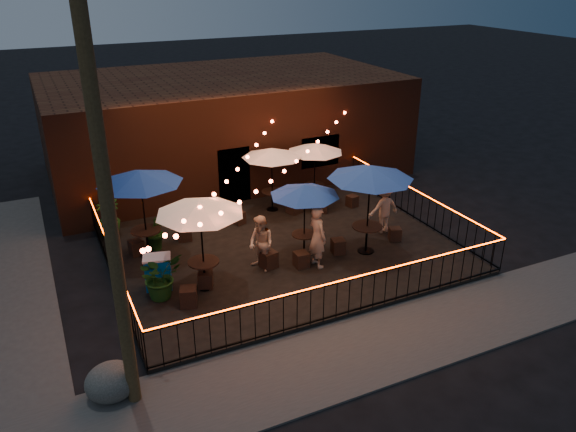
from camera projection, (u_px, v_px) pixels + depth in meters
name	position (u px, v px, depth m)	size (l,w,h in m)	color
ground	(311.00, 282.00, 15.69)	(110.00, 110.00, 0.00)	black
patio	(281.00, 249.00, 17.31)	(10.00, 8.00, 0.15)	black
sidewalk	(376.00, 346.00, 13.00)	(18.00, 2.50, 0.05)	#3E3C3A
brick_building	(223.00, 124.00, 23.49)	(14.00, 8.00, 4.00)	#3B1B10
utility_pole	(110.00, 222.00, 9.80)	(0.26, 0.26, 8.00)	#382B17
fence_front	(349.00, 297.00, 13.77)	(10.00, 0.04, 1.04)	black
fence_left	(113.00, 267.00, 15.11)	(0.04, 8.00, 1.04)	black
fence_right	(415.00, 205.00, 19.02)	(0.04, 8.00, 1.04)	black
festoon_lights	(253.00, 184.00, 15.66)	(10.02, 8.72, 1.32)	#FF492B
cafe_table_0	(200.00, 208.00, 14.20)	(2.45, 2.45, 2.55)	black
cafe_table_1	(140.00, 178.00, 15.83)	(2.62, 2.62, 2.69)	black
cafe_table_2	(305.00, 191.00, 16.00)	(2.19, 2.19, 2.25)	black
cafe_table_3	(272.00, 154.00, 19.09)	(2.73, 2.73, 2.27)	black
cafe_table_4	(371.00, 173.00, 16.01)	(3.16, 3.16, 2.75)	black
cafe_table_5	(315.00, 149.00, 19.77)	(2.21, 2.21, 2.22)	black
bistro_chair_0	(189.00, 297.00, 14.26)	(0.42, 0.42, 0.50)	black
bistro_chair_1	(206.00, 280.00, 15.06)	(0.39, 0.39, 0.46)	black
bistro_chair_2	(136.00, 247.00, 16.78)	(0.38, 0.38, 0.45)	black
bistro_chair_3	(184.00, 232.00, 17.67)	(0.43, 0.43, 0.50)	black
bistro_chair_4	(268.00, 259.00, 16.06)	(0.42, 0.42, 0.50)	black
bistro_chair_5	(301.00, 260.00, 16.09)	(0.38, 0.38, 0.45)	black
bistro_chair_6	(239.00, 218.00, 18.79)	(0.36, 0.36, 0.42)	black
bistro_chair_7	(294.00, 206.00, 19.57)	(0.43, 0.43, 0.50)	black
bistro_chair_8	(338.00, 246.00, 16.86)	(0.38, 0.38, 0.45)	black
bistro_chair_9	(395.00, 234.00, 17.66)	(0.35, 0.35, 0.42)	black
bistro_chair_10	(320.00, 205.00, 19.66)	(0.44, 0.44, 0.52)	black
bistro_chair_11	(352.00, 201.00, 20.13)	(0.35, 0.35, 0.41)	black
patron_a	(317.00, 237.00, 15.87)	(0.67, 0.44, 1.85)	tan
patron_b	(261.00, 244.00, 15.70)	(0.80, 0.62, 1.64)	tan
patron_c	(384.00, 208.00, 17.97)	(1.09, 0.63, 1.69)	#DAA18E
potted_shrub_a	(160.00, 276.00, 14.47)	(1.11, 0.97, 1.24)	#134012
potted_shrub_b	(156.00, 231.00, 16.95)	(0.67, 0.54, 1.21)	#1C3F11
potted_shrub_c	(108.00, 217.00, 17.80)	(0.70, 0.70, 1.24)	#14350C
cooler	(158.00, 272.00, 14.94)	(0.83, 0.68, 0.95)	#0553B6
boulder	(111.00, 382.00, 11.38)	(0.98, 0.83, 0.76)	#40413C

